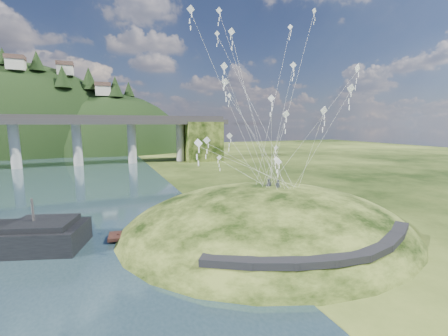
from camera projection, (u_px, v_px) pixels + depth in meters
name	position (u px, v px, depth m)	size (l,w,h in m)	color
ground	(210.00, 244.00, 31.17)	(320.00, 320.00, 0.00)	black
grass_hill	(267.00, 240.00, 36.23)	(36.00, 32.00, 13.00)	black
footpath	(335.00, 250.00, 24.76)	(22.29, 5.84, 0.83)	black
bridge	(37.00, 134.00, 83.89)	(160.00, 11.00, 15.00)	#2D2B2B
far_ridge	(18.00, 171.00, 127.65)	(153.00, 70.00, 94.50)	black
wooden_dock	(177.00, 231.00, 33.84)	(14.78, 4.11, 1.04)	#331A15
kite_flyers	(272.00, 179.00, 35.88)	(1.42, 1.86, 1.87)	#252A32
kite_swarm	(263.00, 94.00, 34.51)	(19.91, 17.85, 21.69)	silver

